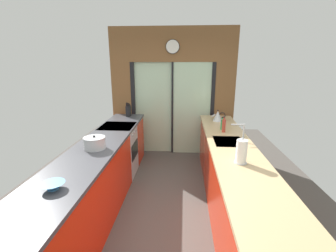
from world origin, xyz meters
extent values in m
cube|color=#4C4742|center=(0.00, 0.60, -0.01)|extent=(5.04, 7.60, 0.02)
cube|color=brown|center=(0.00, 2.40, 2.35)|extent=(2.64, 0.08, 0.70)
cube|color=#B2D1AD|center=(-0.42, 2.42, 1.00)|extent=(0.80, 0.02, 2.00)
cube|color=#B2D1AD|center=(0.42, 2.38, 1.00)|extent=(0.80, 0.02, 2.00)
cube|color=black|center=(-0.86, 2.40, 1.00)|extent=(0.08, 0.10, 2.00)
cube|color=black|center=(0.86, 2.40, 1.00)|extent=(0.08, 0.10, 2.00)
cube|color=black|center=(0.00, 2.40, 1.00)|extent=(0.04, 0.10, 2.00)
cube|color=brown|center=(-1.11, 2.40, 1.00)|extent=(0.42, 0.08, 2.00)
cube|color=brown|center=(1.11, 2.40, 1.00)|extent=(0.42, 0.08, 2.00)
cylinder|color=white|center=(0.00, 2.34, 2.30)|extent=(0.26, 0.03, 0.26)
torus|color=black|center=(0.00, 2.34, 2.30)|extent=(0.28, 0.02, 0.28)
cube|color=red|center=(-0.91, -0.33, 0.44)|extent=(0.58, 2.55, 0.88)
cube|color=red|center=(-0.91, 1.88, 0.44)|extent=(0.58, 0.65, 0.88)
cube|color=#3D3D42|center=(-0.91, 0.30, 0.90)|extent=(0.62, 3.80, 0.04)
cube|color=red|center=(0.91, 0.30, 0.44)|extent=(0.58, 3.80, 0.88)
cube|color=tan|center=(0.91, 0.30, 0.90)|extent=(0.62, 3.80, 0.04)
cube|color=#B7BABC|center=(0.89, 0.55, 0.90)|extent=(0.40, 0.48, 0.05)
cylinder|color=#B7BABC|center=(1.09, 0.55, 1.05)|extent=(0.02, 0.02, 0.26)
cylinder|color=#B7BABC|center=(1.00, 0.55, 1.17)|extent=(0.18, 0.02, 0.02)
cube|color=#B7BABC|center=(-0.91, 1.25, 0.44)|extent=(0.58, 0.60, 0.88)
cube|color=black|center=(-0.61, 1.25, 0.48)|extent=(0.01, 0.48, 0.28)
cube|color=black|center=(-0.91, 1.25, 0.91)|extent=(0.58, 0.60, 0.03)
cylinder|color=#B7BABC|center=(-0.61, 1.07, 0.80)|extent=(0.02, 0.04, 0.04)
cylinder|color=#B7BABC|center=(-0.61, 1.25, 0.80)|extent=(0.02, 0.04, 0.04)
cylinder|color=#B7BABC|center=(-0.61, 1.43, 0.80)|extent=(0.02, 0.04, 0.04)
cylinder|color=teal|center=(-0.89, -0.86, 0.92)|extent=(0.10, 0.10, 0.01)
cone|color=teal|center=(-0.89, -0.86, 0.95)|extent=(0.21, 0.21, 0.05)
cube|color=black|center=(-0.89, 2.01, 1.03)|extent=(0.08, 0.14, 0.22)
cylinder|color=black|center=(-0.93, 2.01, 1.16)|extent=(0.02, 0.02, 0.07)
cylinder|color=black|center=(-0.91, 2.01, 1.17)|extent=(0.02, 0.02, 0.08)
cylinder|color=black|center=(-0.89, 2.01, 1.16)|extent=(0.02, 0.02, 0.06)
cylinder|color=black|center=(-0.87, 2.01, 1.16)|extent=(0.02, 0.02, 0.07)
cylinder|color=black|center=(-0.85, 2.01, 1.15)|extent=(0.02, 0.02, 0.05)
cylinder|color=#B7BABC|center=(-0.89, 0.14, 0.99)|extent=(0.27, 0.27, 0.14)
cylinder|color=#B7BABC|center=(-0.89, 0.14, 1.07)|extent=(0.28, 0.28, 0.01)
sphere|color=black|center=(-0.89, 0.14, 1.09)|extent=(0.03, 0.03, 0.03)
cone|color=#B7BABC|center=(0.89, 1.72, 1.02)|extent=(0.17, 0.17, 0.20)
sphere|color=black|center=(0.89, 1.72, 1.13)|extent=(0.03, 0.03, 0.03)
cylinder|color=#B7BABC|center=(0.81, 1.72, 1.03)|extent=(0.08, 0.02, 0.07)
torus|color=black|center=(0.97, 1.72, 1.03)|extent=(0.12, 0.01, 0.12)
cylinder|color=#B23D2D|center=(0.89, 1.00, 1.02)|extent=(0.06, 0.06, 0.20)
cylinder|color=#B23D2D|center=(0.89, 1.00, 1.14)|extent=(0.03, 0.03, 0.04)
cylinder|color=black|center=(0.89, 1.00, 1.17)|extent=(0.03, 0.03, 0.01)
cylinder|color=#339E56|center=(0.89, 1.15, 1.00)|extent=(0.05, 0.05, 0.16)
cylinder|color=#339E56|center=(0.89, 1.15, 1.10)|extent=(0.02, 0.02, 0.04)
cylinder|color=black|center=(0.89, 1.15, 1.13)|extent=(0.03, 0.03, 0.01)
cylinder|color=#B7BABC|center=(0.89, -0.19, 0.93)|extent=(0.14, 0.14, 0.01)
cylinder|color=white|center=(0.89, -0.19, 1.06)|extent=(0.12, 0.12, 0.26)
sphere|color=#B7BABC|center=(0.89, -0.19, 1.20)|extent=(0.03, 0.03, 0.03)
camera|label=1|loc=(0.25, -2.62, 2.01)|focal=24.93mm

